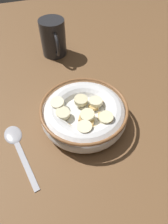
% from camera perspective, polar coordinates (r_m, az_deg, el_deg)
% --- Properties ---
extents(ground_plane, '(1.33, 1.33, 0.02)m').
position_cam_1_polar(ground_plane, '(0.43, -0.00, -3.42)').
color(ground_plane, brown).
extents(cereal_bowl, '(0.17, 0.17, 0.05)m').
position_cam_1_polar(cereal_bowl, '(0.40, 0.01, -0.45)').
color(cereal_bowl, white).
rests_on(cereal_bowl, ground_plane).
extents(spoon, '(0.15, 0.05, 0.01)m').
position_cam_1_polar(spoon, '(0.41, -18.76, -7.59)').
color(spoon, '#A5A5AD').
rests_on(spoon, ground_plane).
extents(coffee_mug, '(0.10, 0.07, 0.10)m').
position_cam_1_polar(coffee_mug, '(0.59, -9.10, 19.82)').
color(coffee_mug, '#262628').
rests_on(coffee_mug, ground_plane).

